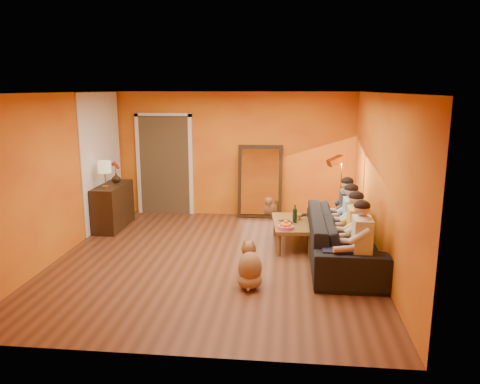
# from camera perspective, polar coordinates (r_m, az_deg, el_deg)

# --- Properties ---
(room_shell) EXTENTS (5.00, 5.50, 2.60)m
(room_shell) POSITION_cam_1_polar(r_m,az_deg,el_deg) (7.52, -2.76, 2.08)
(room_shell) COLOR brown
(room_shell) RESTS_ON ground
(white_accent) EXTENTS (0.02, 1.90, 2.58)m
(white_accent) POSITION_cam_1_polar(r_m,az_deg,el_deg) (9.51, -16.47, 3.78)
(white_accent) COLOR white
(white_accent) RESTS_ON wall_left
(doorway_recess) EXTENTS (1.06, 0.30, 2.10)m
(doorway_recess) POSITION_cam_1_polar(r_m,az_deg,el_deg) (10.25, -8.99, 3.32)
(doorway_recess) COLOR #3F2D19
(doorway_recess) RESTS_ON floor
(door_jamb_left) EXTENTS (0.08, 0.06, 2.20)m
(door_jamb_left) POSITION_cam_1_polar(r_m,az_deg,el_deg) (10.30, -12.24, 3.23)
(door_jamb_left) COLOR white
(door_jamb_left) RESTS_ON wall_back
(door_jamb_right) EXTENTS (0.08, 0.06, 2.20)m
(door_jamb_right) POSITION_cam_1_polar(r_m,az_deg,el_deg) (10.00, -6.01, 3.18)
(door_jamb_right) COLOR white
(door_jamb_right) RESTS_ON wall_back
(door_header) EXTENTS (1.22, 0.06, 0.08)m
(door_header) POSITION_cam_1_polar(r_m,az_deg,el_deg) (10.02, -9.38, 9.26)
(door_header) COLOR white
(door_header) RESTS_ON wall_back
(mirror_frame) EXTENTS (0.92, 0.27, 1.51)m
(mirror_frame) POSITION_cam_1_polar(r_m,az_deg,el_deg) (9.78, 2.46, 1.30)
(mirror_frame) COLOR #311F10
(mirror_frame) RESTS_ON floor
(mirror_glass) EXTENTS (0.78, 0.21, 1.35)m
(mirror_glass) POSITION_cam_1_polar(r_m,az_deg,el_deg) (9.74, 2.44, 1.25)
(mirror_glass) COLOR white
(mirror_glass) RESTS_ON mirror_frame
(sideboard) EXTENTS (0.44, 1.18, 0.85)m
(sideboard) POSITION_cam_1_polar(r_m,az_deg,el_deg) (9.41, -15.22, -1.68)
(sideboard) COLOR #311F10
(sideboard) RESTS_ON floor
(table_lamp) EXTENTS (0.24, 0.24, 0.51)m
(table_lamp) POSITION_cam_1_polar(r_m,az_deg,el_deg) (8.99, -16.14, 2.06)
(table_lamp) COLOR beige
(table_lamp) RESTS_ON sideboard
(sofa) EXTENTS (2.59, 1.01, 0.76)m
(sofa) POSITION_cam_1_polar(r_m,az_deg,el_deg) (7.52, 12.40, -5.46)
(sofa) COLOR black
(sofa) RESTS_ON floor
(coffee_table) EXTENTS (0.73, 1.27, 0.42)m
(coffee_table) POSITION_cam_1_polar(r_m,az_deg,el_deg) (8.16, 6.28, -5.04)
(coffee_table) COLOR brown
(coffee_table) RESTS_ON floor
(floor_lamp) EXTENTS (0.37, 0.34, 1.44)m
(floor_lamp) POSITION_cam_1_polar(r_m,az_deg,el_deg) (8.78, 12.17, -0.54)
(floor_lamp) COLOR #C48639
(floor_lamp) RESTS_ON floor
(dog) EXTENTS (0.39, 0.56, 0.63)m
(dog) POSITION_cam_1_polar(r_m,az_deg,el_deg) (6.45, 1.23, -8.82)
(dog) COLOR #986E44
(dog) RESTS_ON floor
(person_far_left) EXTENTS (0.70, 0.44, 1.22)m
(person_far_left) POSITION_cam_1_polar(r_m,az_deg,el_deg) (6.52, 14.58, -6.24)
(person_far_left) COLOR beige
(person_far_left) RESTS_ON sofa
(person_mid_left) EXTENTS (0.70, 0.44, 1.22)m
(person_mid_left) POSITION_cam_1_polar(r_m,az_deg,el_deg) (7.04, 13.93, -4.81)
(person_mid_left) COLOR gold
(person_mid_left) RESTS_ON sofa
(person_mid_right) EXTENTS (0.70, 0.44, 1.22)m
(person_mid_right) POSITION_cam_1_polar(r_m,az_deg,el_deg) (7.56, 13.38, -3.57)
(person_mid_right) COLOR #97C6E9
(person_mid_right) RESTS_ON sofa
(person_far_right) EXTENTS (0.70, 0.44, 1.22)m
(person_far_right) POSITION_cam_1_polar(r_m,az_deg,el_deg) (8.09, 12.89, -2.50)
(person_far_right) COLOR #302F34
(person_far_right) RESTS_ON sofa
(fruit_bowl) EXTENTS (0.26, 0.26, 0.16)m
(fruit_bowl) POSITION_cam_1_polar(r_m,az_deg,el_deg) (7.65, 5.60, -3.96)
(fruit_bowl) COLOR #E95281
(fruit_bowl) RESTS_ON coffee_table
(wine_bottle) EXTENTS (0.07, 0.07, 0.31)m
(wine_bottle) POSITION_cam_1_polar(r_m,az_deg,el_deg) (8.01, 6.70, -2.66)
(wine_bottle) COLOR black
(wine_bottle) RESTS_ON coffee_table
(tumbler) EXTENTS (0.12, 0.12, 0.10)m
(tumbler) POSITION_cam_1_polar(r_m,az_deg,el_deg) (8.21, 7.16, -3.06)
(tumbler) COLOR #B27F3F
(tumbler) RESTS_ON coffee_table
(laptop) EXTENTS (0.36, 0.34, 0.02)m
(laptop) POSITION_cam_1_polar(r_m,az_deg,el_deg) (8.44, 7.53, -2.91)
(laptop) COLOR black
(laptop) RESTS_ON coffee_table
(book_lower) EXTENTS (0.18, 0.23, 0.02)m
(book_lower) POSITION_cam_1_polar(r_m,az_deg,el_deg) (7.91, 5.02, -3.92)
(book_lower) COLOR #311F10
(book_lower) RESTS_ON coffee_table
(book_mid) EXTENTS (0.24, 0.28, 0.02)m
(book_mid) POSITION_cam_1_polar(r_m,az_deg,el_deg) (7.91, 5.10, -3.77)
(book_mid) COLOR red
(book_mid) RESTS_ON book_lower
(book_upper) EXTENTS (0.23, 0.25, 0.02)m
(book_upper) POSITION_cam_1_polar(r_m,az_deg,el_deg) (7.89, 5.02, -3.67)
(book_upper) COLOR black
(book_upper) RESTS_ON book_mid
(vase) EXTENTS (0.17, 0.17, 0.18)m
(vase) POSITION_cam_1_polar(r_m,az_deg,el_deg) (9.53, -14.86, 1.69)
(vase) COLOR #311F10
(vase) RESTS_ON sideboard
(flowers) EXTENTS (0.17, 0.17, 0.42)m
(flowers) POSITION_cam_1_polar(r_m,az_deg,el_deg) (9.48, -14.94, 3.11)
(flowers) COLOR red
(flowers) RESTS_ON vase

